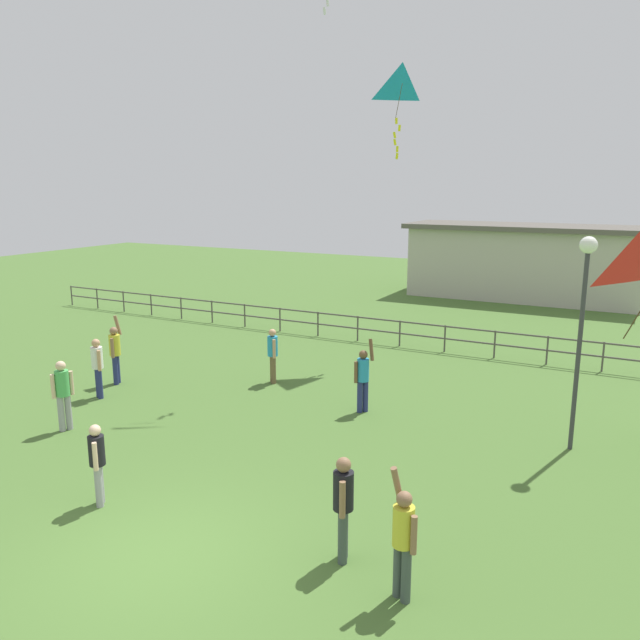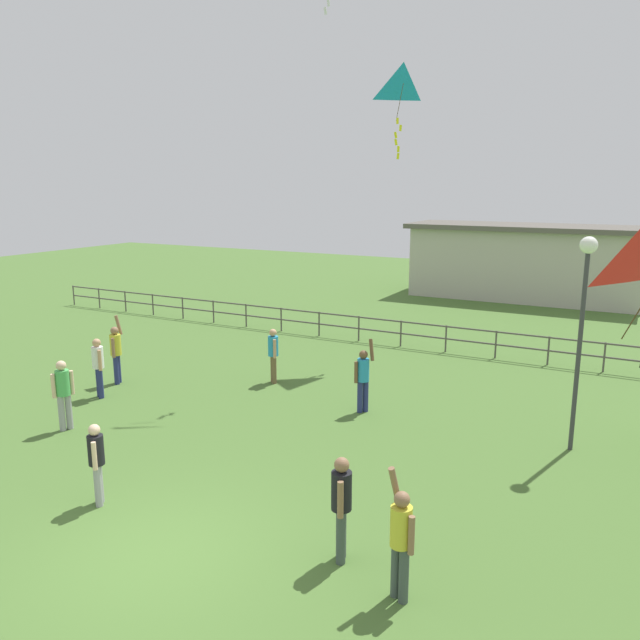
% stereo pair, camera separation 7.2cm
% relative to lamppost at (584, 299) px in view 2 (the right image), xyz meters
% --- Properties ---
extents(ground_plane, '(80.00, 80.00, 0.00)m').
position_rel_lamppost_xyz_m(ground_plane, '(-5.29, -7.32, -3.38)').
color(ground_plane, '#476B2D').
extents(lamppost, '(0.36, 0.36, 4.68)m').
position_rel_lamppost_xyz_m(lamppost, '(0.00, 0.00, 0.00)').
color(lamppost, '#38383D').
rests_on(lamppost, ground_plane).
extents(person_0, '(0.48, 0.42, 1.93)m').
position_rel_lamppost_xyz_m(person_0, '(-1.52, -6.55, -2.41)').
color(person_0, '#3F4C47').
rests_on(person_0, ground_plane).
extents(person_1, '(0.33, 0.38, 1.55)m').
position_rel_lamppost_xyz_m(person_1, '(-7.32, -6.61, -2.49)').
color(person_1, '#99999E').
rests_on(person_1, ground_plane).
extents(person_2, '(0.45, 0.43, 1.92)m').
position_rel_lamppost_xyz_m(person_2, '(-5.00, -0.03, -2.42)').
color(person_2, navy).
rests_on(person_2, ground_plane).
extents(person_3, '(0.45, 0.31, 1.66)m').
position_rel_lamppost_xyz_m(person_3, '(-11.83, -2.39, -2.43)').
color(person_3, navy).
rests_on(person_3, ground_plane).
extents(person_4, '(0.37, 0.38, 1.62)m').
position_rel_lamppost_xyz_m(person_4, '(-8.32, 0.95, -2.45)').
color(person_4, brown).
rests_on(person_4, ground_plane).
extents(person_5, '(0.32, 0.49, 1.71)m').
position_rel_lamppost_xyz_m(person_5, '(-2.65, -6.10, -2.40)').
color(person_5, '#3F4C47').
rests_on(person_5, ground_plane).
extents(person_6, '(0.32, 0.54, 2.00)m').
position_rel_lamppost_xyz_m(person_6, '(-12.32, -1.26, -2.38)').
color(person_6, navy).
rests_on(person_6, ground_plane).
extents(person_7, '(0.32, 0.48, 1.71)m').
position_rel_lamppost_xyz_m(person_7, '(-10.76, -4.43, -2.40)').
color(person_7, '#99999E').
rests_on(person_7, ground_plane).
extents(kite_0, '(1.35, 1.27, 2.83)m').
position_rel_lamppost_xyz_m(kite_0, '(-6.25, 5.54, 5.35)').
color(kite_0, '#198CD1').
extents(waterfront_railing, '(36.05, 0.06, 0.95)m').
position_rel_lamppost_xyz_m(waterfront_railing, '(-5.64, 6.68, -2.75)').
color(waterfront_railing, '#4C4742').
rests_on(waterfront_railing, ground_plane).
extents(pavilion_building, '(11.66, 4.22, 3.75)m').
position_rel_lamppost_xyz_m(pavilion_building, '(-4.39, 18.68, -1.48)').
color(pavilion_building, '#B7B2A3').
rests_on(pavilion_building, ground_plane).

